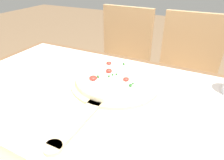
{
  "coord_description": "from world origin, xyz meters",
  "views": [
    {
      "loc": [
        0.31,
        -0.47,
        1.12
      ],
      "look_at": [
        0.03,
        0.1,
        0.76
      ],
      "focal_mm": 32.0,
      "sensor_mm": 36.0,
      "label": 1
    }
  ],
  "objects_px": {
    "pizza_peel": "(113,85)",
    "pizza": "(115,78)",
    "chair_right": "(185,74)",
    "chair_left": "(121,61)"
  },
  "relations": [
    {
      "from": "pizza_peel",
      "to": "pizza",
      "type": "bearing_deg",
      "value": 90.79
    },
    {
      "from": "pizza_peel",
      "to": "chair_right",
      "type": "distance_m",
      "value": 0.74
    },
    {
      "from": "pizza",
      "to": "chair_right",
      "type": "distance_m",
      "value": 0.72
    },
    {
      "from": "pizza_peel",
      "to": "chair_left",
      "type": "height_order",
      "value": "chair_left"
    },
    {
      "from": "chair_right",
      "to": "pizza_peel",
      "type": "bearing_deg",
      "value": -107.67
    },
    {
      "from": "pizza_peel",
      "to": "chair_left",
      "type": "xyz_separation_m",
      "value": [
        -0.26,
        0.67,
        -0.22
      ]
    },
    {
      "from": "chair_right",
      "to": "pizza",
      "type": "bearing_deg",
      "value": -108.33
    },
    {
      "from": "pizza",
      "to": "chair_left",
      "type": "distance_m",
      "value": 0.74
    },
    {
      "from": "pizza_peel",
      "to": "pizza",
      "type": "xyz_separation_m",
      "value": [
        -0.0,
        0.03,
        0.02
      ]
    },
    {
      "from": "pizza",
      "to": "chair_right",
      "type": "bearing_deg",
      "value": 72.4
    }
  ]
}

